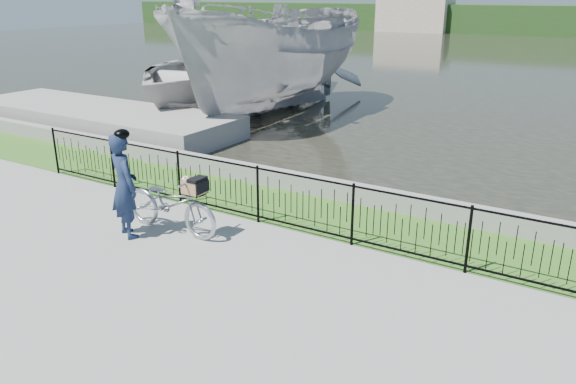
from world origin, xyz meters
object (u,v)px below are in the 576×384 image
Objects in this scene: bicycle_rig at (171,203)px; boat_near at (274,57)px; cyclist at (124,185)px; dock at (99,118)px; boat_far at (232,71)px.

boat_near is at bearing 112.19° from bicycle_rig.
dock is at bearing 142.28° from cyclist.
boat_near is (3.98, 4.47, 1.79)m from dock.
cyclist reaches higher than bicycle_rig.
cyclist is at bearing -71.77° from boat_near.
bicycle_rig is at bearing 44.78° from cyclist.
boat_near is 0.78× the size of boat_far.
dock is at bearing -131.72° from boat_near.
bicycle_rig is 10.45m from boat_near.
boat_far is (-6.44, 11.74, 0.29)m from cyclist.
cyclist is at bearing -61.26° from boat_far.
cyclist is 10.73m from boat_near.
dock is 6.25m from boat_near.
dock is 0.73× the size of boat_far.
bicycle_rig reaches higher than dock.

